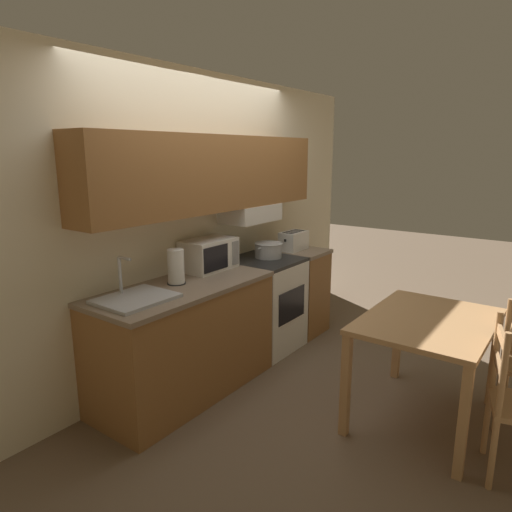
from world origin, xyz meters
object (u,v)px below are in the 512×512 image
stove_range (264,303)px  dining_table (428,333)px  microwave (209,254)px  toaster (294,241)px  cooking_pot (268,250)px  sink_basin (136,298)px  paper_towel_roll (176,267)px

stove_range → dining_table: 1.69m
microwave → dining_table: microwave is taller
toaster → dining_table: 1.88m
cooking_pot → sink_basin: 1.61m
dining_table → microwave: bearing=97.6°
cooking_pot → sink_basin: size_ratio=0.70×
stove_range → sink_basin: bearing=180.0°
microwave → toaster: 1.13m
toaster → sink_basin: 2.05m
microwave → sink_basin: 0.95m
stove_range → microwave: bearing=165.4°
toaster → stove_range: bearing=179.2°
toaster → dining_table: bearing=-118.4°
cooking_pot → dining_table: bearing=-105.0°
toaster → dining_table: (-0.88, -1.63, -0.33)m
sink_basin → toaster: bearing=-0.2°
dining_table → stove_range: bearing=77.7°
cooking_pot → paper_towel_roll: (-1.15, 0.07, 0.06)m
microwave → stove_range: bearing=-14.6°
sink_basin → stove_range: bearing=-0.0°
toaster → paper_towel_roll: paper_towel_roll is taller
cooking_pot → microwave: 0.70m
cooking_pot → paper_towel_roll: 1.16m
sink_basin → paper_towel_roll: sink_basin is taller
cooking_pot → sink_basin: bearing=-179.9°
stove_range → sink_basin: sink_basin is taller
cooking_pot → sink_basin: sink_basin is taller
paper_towel_roll → microwave: bearing=10.2°
sink_basin → dining_table: (1.17, -1.64, -0.25)m
toaster → dining_table: size_ratio=0.30×
microwave → sink_basin: size_ratio=0.96×
stove_range → dining_table: stove_range is taller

